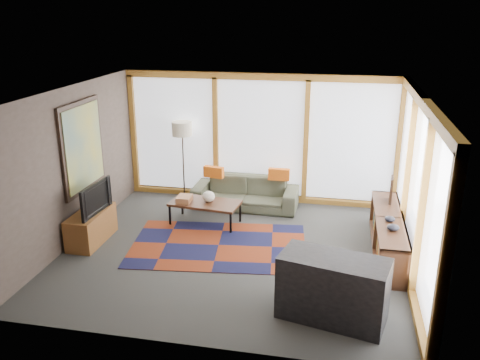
% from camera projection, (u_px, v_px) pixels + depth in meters
% --- Properties ---
extents(ground, '(5.50, 5.50, 0.00)m').
position_uv_depth(ground, '(235.00, 251.00, 8.32)').
color(ground, '#2E2D2B').
rests_on(ground, ground).
extents(room_envelope, '(5.52, 5.02, 2.62)m').
position_uv_depth(room_envelope, '(272.00, 153.00, 8.25)').
color(room_envelope, '#40342D').
rests_on(room_envelope, ground).
extents(rug, '(3.09, 2.19, 0.01)m').
position_uv_depth(rug, '(219.00, 245.00, 8.52)').
color(rug, maroon).
rests_on(rug, ground).
extents(sofa, '(2.07, 0.83, 0.60)m').
position_uv_depth(sofa, '(245.00, 193.00, 10.07)').
color(sofa, '#3A3E2D').
rests_on(sofa, ground).
extents(pillow_left, '(0.41, 0.18, 0.22)m').
position_uv_depth(pillow_left, '(214.00, 172.00, 10.01)').
color(pillow_left, '#D15A14').
rests_on(pillow_left, sofa).
extents(pillow_right, '(0.41, 0.13, 0.23)m').
position_uv_depth(pillow_right, '(279.00, 174.00, 9.86)').
color(pillow_right, '#D15A14').
rests_on(pillow_right, sofa).
extents(floor_lamp, '(0.41, 0.41, 1.64)m').
position_uv_depth(floor_lamp, '(183.00, 161.00, 10.36)').
color(floor_lamp, black).
rests_on(floor_lamp, ground).
extents(coffee_table, '(1.32, 0.76, 0.42)m').
position_uv_depth(coffee_table, '(205.00, 213.00, 9.34)').
color(coffee_table, '#371C11').
rests_on(coffee_table, ground).
extents(book_stack, '(0.25, 0.31, 0.10)m').
position_uv_depth(book_stack, '(184.00, 199.00, 9.29)').
color(book_stack, '#9B623C').
rests_on(book_stack, coffee_table).
extents(vase, '(0.27, 0.27, 0.20)m').
position_uv_depth(vase, '(209.00, 197.00, 9.26)').
color(vase, beige).
rests_on(vase, coffee_table).
extents(bookshelf, '(0.45, 2.46, 0.61)m').
position_uv_depth(bookshelf, '(388.00, 235.00, 8.21)').
color(bookshelf, '#371C11').
rests_on(bookshelf, ground).
extents(bowl_a, '(0.22, 0.22, 0.09)m').
position_uv_depth(bowl_a, '(393.00, 227.00, 7.61)').
color(bowl_a, black).
rests_on(bowl_a, bookshelf).
extents(bowl_b, '(0.16, 0.16, 0.08)m').
position_uv_depth(bowl_b, '(390.00, 219.00, 7.94)').
color(bowl_b, black).
rests_on(bowl_b, bookshelf).
extents(shelf_picture, '(0.07, 0.34, 0.44)m').
position_uv_depth(shelf_picture, '(391.00, 190.00, 8.68)').
color(shelf_picture, black).
rests_on(shelf_picture, bookshelf).
extents(tv_console, '(0.45, 1.07, 0.53)m').
position_uv_depth(tv_console, '(91.00, 227.00, 8.60)').
color(tv_console, brown).
rests_on(tv_console, ground).
extents(television, '(0.18, 0.91, 0.52)m').
position_uv_depth(television, '(91.00, 198.00, 8.41)').
color(television, black).
rests_on(television, tv_console).
extents(bar_counter, '(1.45, 0.92, 0.85)m').
position_uv_depth(bar_counter, '(333.00, 289.00, 6.40)').
color(bar_counter, black).
rests_on(bar_counter, ground).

